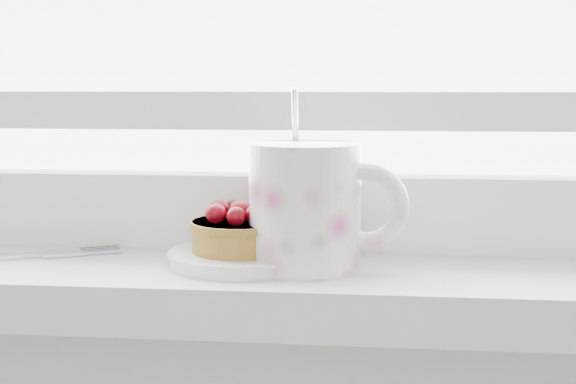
# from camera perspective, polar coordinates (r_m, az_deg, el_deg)

# --- Properties ---
(saucer) EXTENTS (0.12, 0.12, 0.01)m
(saucer) POSITION_cam_1_polar(r_m,az_deg,el_deg) (0.69, -3.45, -4.69)
(saucer) COLOR white
(saucer) RESTS_ON windowsill
(raspberry_tart) EXTENTS (0.09, 0.09, 0.04)m
(raspberry_tart) POSITION_cam_1_polar(r_m,az_deg,el_deg) (0.69, -3.46, -2.70)
(raspberry_tart) COLOR brown
(raspberry_tart) RESTS_ON saucer
(floral_mug) EXTENTS (0.14, 0.11, 0.15)m
(floral_mug) POSITION_cam_1_polar(r_m,az_deg,el_deg) (0.67, 1.52, -0.83)
(floral_mug) COLOR silver
(floral_mug) RESTS_ON windowsill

